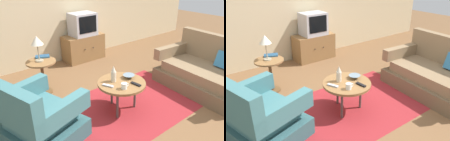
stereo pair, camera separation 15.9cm
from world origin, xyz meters
TOP-DOWN VIEW (x-y plane):
  - ground_plane at (0.00, 0.00)m, footprint 16.00×16.00m
  - back_wall at (0.00, 2.54)m, footprint 9.00×0.12m
  - area_rug at (-0.09, 0.12)m, footprint 2.63×1.52m
  - armchair at (-1.32, 0.24)m, footprint 1.03×1.08m
  - couch at (1.48, -0.31)m, footprint 1.00×1.60m
  - coffee_table at (-0.09, 0.12)m, footprint 0.70×0.70m
  - side_table at (-0.77, 1.33)m, footprint 0.48×0.48m
  - tv_stand at (0.61, 2.22)m, footprint 0.91×0.47m
  - television at (0.61, 2.21)m, footprint 0.54×0.43m
  - table_lamp at (-0.78, 1.35)m, footprint 0.19×0.19m
  - vase at (-0.16, 0.22)m, footprint 0.08×0.08m
  - mug at (-0.19, -0.05)m, footprint 0.12×0.08m
  - bowl at (0.08, 0.16)m, footprint 0.17×0.17m
  - tv_remote_dark at (0.01, -0.07)m, footprint 0.06×0.17m
  - tv_remote_silver at (-0.32, 0.15)m, footprint 0.11×0.17m
  - book at (-0.67, 1.49)m, footprint 0.27×0.21m

SIDE VIEW (x-z plane):
  - ground_plane at x=0.00m, z-range 0.00..0.00m
  - area_rug at x=-0.09m, z-range 0.00..0.00m
  - tv_stand at x=0.61m, z-range 0.00..0.58m
  - couch at x=1.48m, z-range -0.16..0.75m
  - armchair at x=-1.32m, z-range -0.13..0.75m
  - side_table at x=-0.77m, z-range 0.13..0.70m
  - coffee_table at x=-0.09m, z-range 0.19..0.65m
  - tv_remote_dark at x=0.01m, z-range 0.46..0.48m
  - tv_remote_silver at x=-0.32m, z-range 0.46..0.48m
  - bowl at x=0.08m, z-range 0.46..0.51m
  - mug at x=-0.19m, z-range 0.46..0.55m
  - vase at x=-0.16m, z-range 0.46..0.70m
  - book at x=-0.67m, z-range 0.58..0.60m
  - television at x=0.61m, z-range 0.58..1.07m
  - table_lamp at x=-0.78m, z-range 0.69..1.11m
  - back_wall at x=0.00m, z-range 0.00..2.70m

